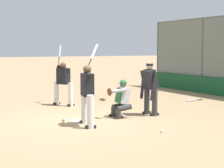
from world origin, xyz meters
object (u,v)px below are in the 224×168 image
umpire_home (150,87)px  baseball_loose (161,131)px  batter_on_deck (63,82)px  spare_bat_near_backstop (192,100)px  fielding_glove_on_dirt (103,99)px  catcher_behind_plate (121,98)px  batter_at_plate (87,93)px

umpire_home → baseball_loose: (-2.17, 1.14, -0.84)m
umpire_home → batter_on_deck: size_ratio=0.74×
spare_bat_near_backstop → fielding_glove_on_dirt: size_ratio=3.14×
umpire_home → fielding_glove_on_dirt: size_ratio=5.89×
catcher_behind_plate → batter_on_deck: size_ratio=0.52×
spare_bat_near_backstop → fielding_glove_on_dirt: fielding_glove_on_dirt is taller
batter_at_plate → catcher_behind_plate: (0.64, -1.42, -0.30)m
spare_bat_near_backstop → umpire_home: bearing=24.4°
batter_at_plate → umpire_home: batter_at_plate is taller
batter_at_plate → umpire_home: bearing=-64.8°
batter_on_deck → fielding_glove_on_dirt: 2.11m
umpire_home → catcher_behind_plate: bearing=79.6°
fielding_glove_on_dirt → umpire_home: bearing=176.1°
baseball_loose → batter_at_plate: bearing=38.0°
umpire_home → baseball_loose: bearing=147.1°
fielding_glove_on_dirt → batter_at_plate: bearing=147.6°
batter_at_plate → batter_on_deck: batter_at_plate is taller
umpire_home → baseball_loose: size_ratio=22.11×
baseball_loose → umpire_home: bearing=-27.7°
spare_bat_near_backstop → fielding_glove_on_dirt: bearing=-36.2°
batter_on_deck → fielding_glove_on_dirt: (0.46, -1.88, -0.82)m
batter_at_plate → fielding_glove_on_dirt: size_ratio=8.00×
batter_at_plate → catcher_behind_plate: bearing=-53.2°
baseball_loose → batter_on_deck: bearing=5.3°
batter_at_plate → spare_bat_near_backstop: bearing=-55.8°
batter_on_deck → spare_bat_near_backstop: bearing=-131.8°
batter_at_plate → spare_bat_near_backstop: size_ratio=2.55×
umpire_home → spare_bat_near_backstop: (1.71, -3.25, -0.84)m
batter_at_plate → batter_on_deck: size_ratio=1.00×
batter_on_deck → spare_bat_near_backstop: batter_on_deck is taller
umpire_home → spare_bat_near_backstop: 3.77m
spare_bat_near_backstop → catcher_behind_plate: bearing=17.5°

